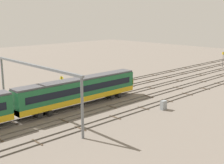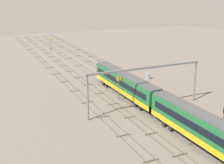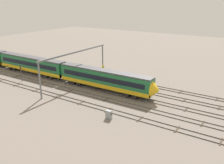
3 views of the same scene
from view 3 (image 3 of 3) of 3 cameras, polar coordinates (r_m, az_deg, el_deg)
ground_plane at (r=56.05m, az=1.17°, el=-2.62°), size 205.03×205.03×0.00m
track_near_foreground at (r=49.48m, az=-4.10°, el=-5.57°), size 189.03×2.40×0.16m
track_second_near at (r=52.68m, az=-1.29°, el=-3.97°), size 189.03×2.40×0.16m
track_with_train at (r=56.02m, az=1.17°, el=-2.55°), size 189.03×2.40×0.16m
track_second_far at (r=59.49m, az=3.35°, el=-1.29°), size 189.03×2.40×0.16m
track_far_background at (r=63.05m, az=5.28°, el=-0.17°), size 189.03×2.40×0.16m
train at (r=82.75m, az=-23.24°, el=4.80°), size 100.00×3.24×4.80m
overhead_gantry at (r=60.97m, az=-8.41°, el=5.35°), size 0.40×23.52×8.27m
speed_sign_mid_trackside at (r=59.69m, az=-2.12°, el=2.27°), size 0.14×1.07×5.22m
signal_light_trackside_approach at (r=67.47m, az=-20.23°, el=2.39°), size 0.31×0.32×4.19m
relay_cabinet at (r=44.37m, az=-0.74°, el=-7.50°), size 1.12×0.64×1.55m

